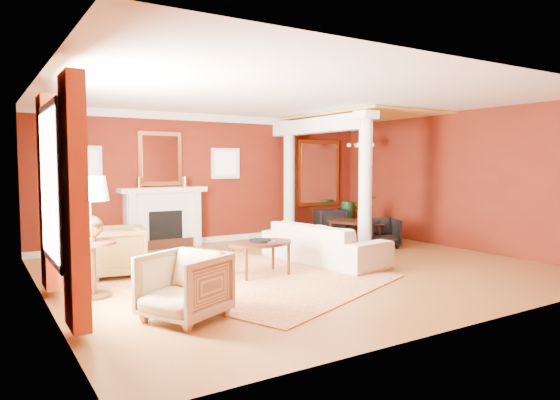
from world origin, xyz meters
TOP-DOWN VIEW (x-y plane):
  - ground at (0.00, 0.00)m, footprint 8.00×8.00m
  - room_shell at (0.00, 0.00)m, footprint 8.04×7.04m
  - fireplace at (-1.30, 3.32)m, footprint 1.85×0.42m
  - overmantel_mirror at (-1.30, 3.45)m, footprint 0.95×0.07m
  - flank_window_left at (-2.85, 3.46)m, footprint 0.70×0.07m
  - flank_window_right at (0.25, 3.46)m, footprint 0.70×0.07m
  - left_window at (-3.89, -0.60)m, footprint 0.21×2.55m
  - column_front at (1.70, 0.30)m, footprint 0.36×0.36m
  - column_back at (1.70, 3.00)m, footprint 0.36×0.36m
  - header_beam at (1.70, 1.90)m, footprint 0.30×3.20m
  - amber_ceiling at (2.85, 1.75)m, footprint 2.30×3.40m
  - dining_mirror at (2.90, 3.45)m, footprint 1.30×0.07m
  - chandelier at (2.90, 1.80)m, footprint 0.60×0.62m
  - crown_trim at (0.00, 3.46)m, footprint 8.00×0.08m
  - base_trim at (0.00, 3.46)m, footprint 8.00×0.08m
  - rug at (-1.27, 0.01)m, footprint 4.62×5.22m
  - sofa at (0.64, 0.22)m, footprint 1.06×2.52m
  - armchair_leopard at (-2.85, 1.00)m, footprint 0.96×1.00m
  - armchair_stripe at (-2.73, -1.62)m, footprint 1.07×1.10m
  - coffee_table at (-0.88, -0.13)m, footprint 1.10×1.10m
  - coffee_book at (-0.87, -0.19)m, footprint 0.18×0.06m
  - side_table at (-3.43, -0.05)m, footprint 0.65×0.65m
  - dining_table at (2.84, 1.69)m, footprint 0.95×1.45m
  - dining_chair_near at (2.69, 0.87)m, footprint 0.87×0.85m
  - dining_chair_far at (2.90, 2.94)m, footprint 0.91×0.89m
  - green_urn at (3.50, 3.00)m, footprint 0.34×0.34m
  - potted_plant at (2.90, 1.66)m, footprint 0.63×0.67m

SIDE VIEW (x-z plane):
  - ground at x=0.00m, z-range 0.00..0.00m
  - rug at x=-1.27m, z-range 0.00..0.02m
  - base_trim at x=0.00m, z-range 0.00..0.12m
  - green_urn at x=3.50m, z-range -0.09..0.73m
  - dining_chair_near at x=2.69m, z-range 0.00..0.69m
  - dining_chair_far at x=2.90m, z-range 0.00..0.74m
  - dining_table at x=2.84m, z-range 0.00..0.76m
  - armchair_stripe at x=-2.73m, z-range 0.00..0.86m
  - armchair_leopard at x=-2.85m, z-range 0.00..0.89m
  - sofa at x=0.64m, z-range 0.00..0.95m
  - coffee_table at x=-0.88m, z-range 0.23..0.78m
  - fireplace at x=-1.30m, z-range 0.00..1.29m
  - coffee_book at x=-0.87m, z-range 0.55..0.80m
  - potted_plant at x=2.90m, z-range 0.76..1.21m
  - side_table at x=-3.43m, z-range 0.30..1.92m
  - left_window at x=-3.89m, z-range 0.12..2.72m
  - column_front at x=1.70m, z-range 0.03..2.83m
  - column_back at x=1.70m, z-range 0.03..2.83m
  - dining_mirror at x=2.90m, z-range 0.70..2.40m
  - flank_window_left at x=-2.85m, z-range 1.45..2.15m
  - flank_window_right at x=0.25m, z-range 1.45..2.15m
  - overmantel_mirror at x=-1.30m, z-range 1.33..2.47m
  - room_shell at x=0.00m, z-range 0.56..3.48m
  - chandelier at x=2.90m, z-range 1.87..2.62m
  - header_beam at x=1.70m, z-range 2.46..2.78m
  - crown_trim at x=0.00m, z-range 2.74..2.90m
  - amber_ceiling at x=2.85m, z-range 2.85..2.89m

